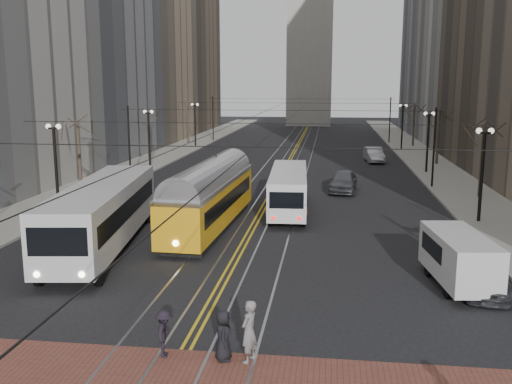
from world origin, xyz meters
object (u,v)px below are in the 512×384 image
(streetcar, at_px, (210,202))
(sedan_silver, at_px, (374,155))
(rear_bus, at_px, (289,191))
(pedestrian_b, at_px, (249,331))
(transit_bus, at_px, (103,217))
(sedan_parked, at_px, (484,277))
(pedestrian_a, at_px, (223,335))
(pedestrian_d, at_px, (164,333))
(cargo_van, at_px, (459,261))
(sedan_grey, at_px, (343,181))

(streetcar, xyz_separation_m, sedan_silver, (11.79, 30.75, -0.76))
(rear_bus, relative_size, sedan_silver, 2.19)
(pedestrian_b, bearing_deg, sedan_silver, -167.55)
(transit_bus, xyz_separation_m, sedan_parked, (18.07, -3.98, -1.07))
(rear_bus, height_order, pedestrian_b, rear_bus)
(transit_bus, distance_m, streetcar, 6.80)
(sedan_silver, bearing_deg, streetcar, -116.48)
(pedestrian_b, bearing_deg, streetcar, -142.99)
(sedan_silver, relative_size, pedestrian_a, 3.02)
(streetcar, bearing_deg, rear_bus, 51.81)
(streetcar, distance_m, pedestrian_d, 16.42)
(sedan_parked, bearing_deg, sedan_silver, 99.79)
(streetcar, bearing_deg, pedestrian_d, -80.47)
(sedan_parked, relative_size, pedestrian_a, 2.70)
(cargo_van, height_order, sedan_grey, cargo_van)
(transit_bus, bearing_deg, pedestrian_a, -60.47)
(sedan_silver, height_order, pedestrian_b, pedestrian_b)
(pedestrian_a, distance_m, pedestrian_b, 0.82)
(cargo_van, relative_size, pedestrian_d, 3.35)
(sedan_parked, xyz_separation_m, pedestrian_b, (-8.82, -7.29, 0.37))
(rear_bus, bearing_deg, sedan_grey, 60.87)
(transit_bus, bearing_deg, rear_bus, 40.92)
(sedan_parked, bearing_deg, transit_bus, 174.93)
(transit_bus, bearing_deg, pedestrian_b, -57.95)
(pedestrian_b, bearing_deg, pedestrian_d, -68.92)
(sedan_silver, distance_m, pedestrian_d, 48.04)
(rear_bus, relative_size, pedestrian_b, 5.39)
(cargo_van, relative_size, sedan_parked, 1.17)
(rear_bus, xyz_separation_m, sedan_silver, (7.49, 25.77, -0.59))
(streetcar, distance_m, sedan_parked, 16.21)
(pedestrian_a, bearing_deg, sedan_silver, -19.11)
(transit_bus, height_order, pedestrian_a, transit_bus)
(transit_bus, height_order, streetcar, transit_bus)
(rear_bus, bearing_deg, sedan_silver, 70.94)
(pedestrian_d, bearing_deg, transit_bus, 22.80)
(cargo_van, bearing_deg, pedestrian_a, -145.10)
(sedan_grey, relative_size, sedan_parked, 1.15)
(sedan_silver, bearing_deg, sedan_grey, -107.02)
(pedestrian_a, bearing_deg, rear_bus, -10.75)
(streetcar, relative_size, cargo_van, 2.60)
(sedan_silver, bearing_deg, pedestrian_d, -107.30)
(sedan_parked, relative_size, pedestrian_d, 2.87)
(rear_bus, distance_m, sedan_parked, 16.71)
(pedestrian_a, bearing_deg, cargo_van, -57.67)
(transit_bus, xyz_separation_m, cargo_van, (17.11, -3.52, -0.57))
(sedan_silver, bearing_deg, pedestrian_a, -105.09)
(rear_bus, xyz_separation_m, sedan_parked, (9.16, -13.96, -0.76))
(pedestrian_a, bearing_deg, sedan_parked, -62.35)
(sedan_grey, bearing_deg, streetcar, -116.82)
(streetcar, height_order, sedan_grey, streetcar)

